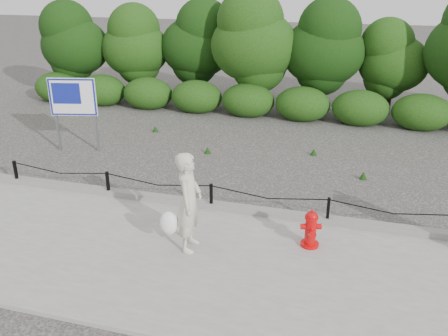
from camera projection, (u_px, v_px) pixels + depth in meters
ground at (211, 212)px, 10.45m from camera, size 90.00×90.00×0.00m
sidewalk at (179, 259)px, 8.65m from camera, size 14.00×4.00×0.08m
curb at (212, 205)px, 10.43m from camera, size 14.00×0.22×0.14m
chain_barrier at (211, 193)px, 10.27m from camera, size 10.06×0.06×0.60m
treeline at (299, 46)px, 17.28m from camera, size 20.19×3.51×4.54m
fire_hydrant at (311, 229)px, 8.87m from camera, size 0.43×0.44×0.75m
pedestrian at (188, 203)px, 8.60m from camera, size 0.78×0.73×1.91m
advertising_sign at (73, 100)px, 13.49m from camera, size 1.33×0.39×2.17m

